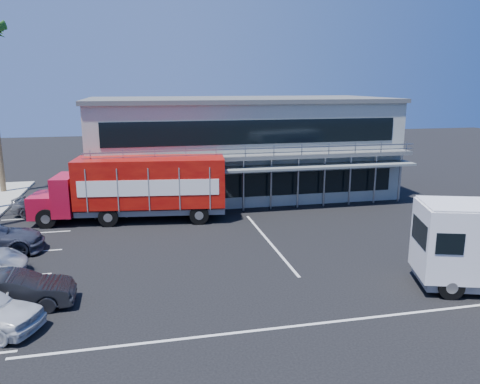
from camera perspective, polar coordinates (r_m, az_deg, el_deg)
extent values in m
plane|color=black|center=(22.32, 0.62, -8.82)|extent=(120.00, 120.00, 0.00)
cube|color=#95998D|center=(36.33, -0.06, 5.43)|extent=(22.00, 10.00, 7.00)
cube|color=#515454|center=(36.03, -0.06, 11.19)|extent=(22.40, 10.40, 0.30)
cube|color=#515454|center=(30.92, 2.15, 4.26)|extent=(22.00, 1.20, 0.25)
cube|color=gray|center=(30.32, 2.42, 5.04)|extent=(22.00, 0.08, 0.90)
cube|color=slate|center=(30.75, 2.28, 2.89)|extent=(22.00, 1.80, 0.15)
cube|color=black|center=(31.84, 1.86, 0.86)|extent=(20.00, 0.06, 1.60)
cube|color=black|center=(31.28, 1.91, 7.32)|extent=(20.00, 0.06, 1.60)
cube|color=#A60D25|center=(30.89, -22.58, -1.44)|extent=(1.88, 2.70, 1.35)
cube|color=#A60D25|center=(30.40, -20.46, -0.29)|extent=(1.47, 2.92, 2.36)
cube|color=black|center=(30.26, -20.56, 0.95)|extent=(0.36, 2.37, 0.79)
cube|color=#B8170B|center=(29.28, -10.80, 1.29)|extent=(9.26, 3.92, 2.92)
cube|color=slate|center=(29.68, -10.66, -2.00)|extent=(9.20, 3.51, 0.34)
cube|color=white|center=(27.93, -11.07, 0.48)|extent=(8.19, 1.08, 0.95)
cube|color=white|center=(30.68, -10.54, 1.62)|extent=(8.19, 1.08, 0.95)
cylinder|color=black|center=(29.78, -22.56, -3.03)|extent=(1.19, 0.43, 1.17)
cylinder|color=black|center=(32.06, -21.28, -1.82)|extent=(1.19, 0.43, 1.17)
cylinder|color=black|center=(28.90, -15.76, -2.98)|extent=(1.19, 0.43, 1.17)
cylinder|color=black|center=(31.24, -14.95, -1.74)|extent=(1.19, 0.43, 1.17)
cylinder|color=black|center=(28.37, -5.01, -2.82)|extent=(1.19, 0.43, 1.17)
cylinder|color=black|center=(30.76, -5.02, -1.57)|extent=(1.19, 0.43, 1.17)
cube|color=black|center=(20.62, 21.08, -4.55)|extent=(0.69, 2.01, 1.01)
cylinder|color=black|center=(20.56, 24.33, -10.49)|extent=(1.06, 0.58, 1.02)
cylinder|color=black|center=(22.54, 22.51, -8.26)|extent=(1.06, 0.58, 1.02)
imported|color=black|center=(19.84, -25.88, -10.85)|extent=(4.39, 1.63, 1.43)
imported|color=slate|center=(32.37, -22.03, -1.32)|extent=(5.15, 3.35, 1.63)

